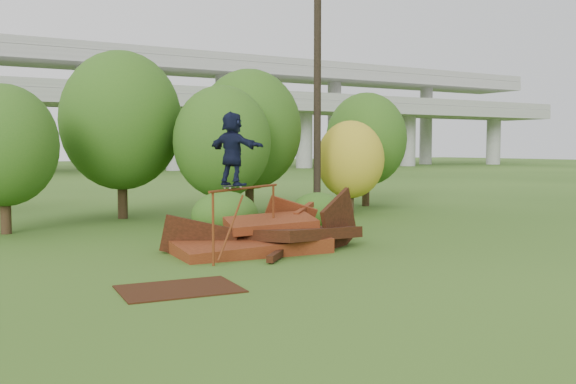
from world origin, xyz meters
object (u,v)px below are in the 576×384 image
skater (232,149)px  utility_pole (317,87)px  scrap_pile (267,238)px  flat_plate (179,289)px

skater → utility_pole: size_ratio=0.18×
scrap_pile → skater: 2.93m
utility_pole → scrap_pile: bearing=-133.1°
skater → flat_plate: skater is taller
scrap_pile → utility_pole: (5.27, 5.63, 4.72)m
skater → flat_plate: bearing=115.9°
skater → utility_pole: 9.66m
utility_pole → flat_plate: bearing=-135.3°
scrap_pile → flat_plate: (-3.77, -3.32, -0.32)m
skater → utility_pole: utility_pole is taller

